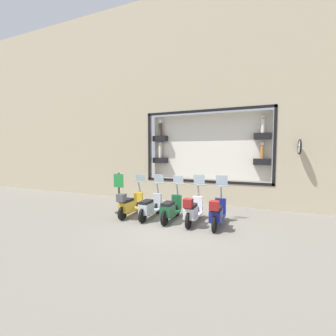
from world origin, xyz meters
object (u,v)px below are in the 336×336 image
scooter_navy_0 (217,213)px  scooter_silver_3 (150,207)px  shop_sign_post (119,191)px  scooter_white_1 (193,210)px  scooter_green_2 (171,209)px  scooter_yellow_4 (130,204)px

scooter_navy_0 → scooter_silver_3: bearing=88.7°
scooter_navy_0 → shop_sign_post: scooter_navy_0 is taller
scooter_white_1 → scooter_green_2: bearing=86.1°
scooter_white_1 → scooter_yellow_4: scooter_white_1 is taller
scooter_green_2 → scooter_silver_3: bearing=90.1°
scooter_navy_0 → scooter_yellow_4: (-0.01, 3.35, -0.01)m
scooter_white_1 → scooter_green_2: size_ratio=1.00×
scooter_navy_0 → scooter_silver_3: size_ratio=1.00×
scooter_white_1 → shop_sign_post: bearing=85.0°
shop_sign_post → scooter_green_2: bearing=-95.4°
scooter_white_1 → scooter_silver_3: (0.06, 1.68, -0.05)m
scooter_yellow_4 → shop_sign_post: bearing=66.9°
scooter_green_2 → scooter_yellow_4: bearing=92.2°
scooter_yellow_4 → scooter_navy_0: bearing=-89.9°
scooter_silver_3 → scooter_green_2: bearing=-89.9°
scooter_green_2 → shop_sign_post: bearing=84.6°
scooter_silver_3 → shop_sign_post: shop_sign_post is taller
scooter_navy_0 → shop_sign_post: size_ratio=1.09×
scooter_white_1 → scooter_silver_3: 1.68m
scooter_white_1 → scooter_navy_0: bearing=-90.1°
scooter_navy_0 → scooter_white_1: bearing=89.9°
scooter_yellow_4 → shop_sign_post: 0.85m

